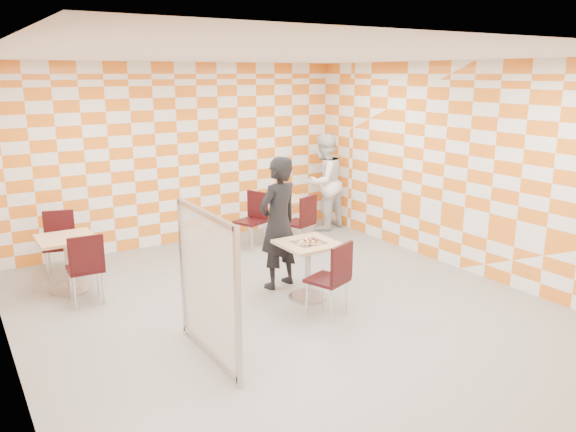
# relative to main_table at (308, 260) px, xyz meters

# --- Properties ---
(room_shell) EXTENTS (7.00, 7.00, 7.00)m
(room_shell) POSITION_rel_main_table_xyz_m (-0.44, 0.29, 0.99)
(room_shell) COLOR gray
(room_shell) RESTS_ON ground
(main_table) EXTENTS (0.70, 0.70, 0.75)m
(main_table) POSITION_rel_main_table_xyz_m (0.00, 0.00, 0.00)
(main_table) COLOR tan
(main_table) RESTS_ON ground
(second_table) EXTENTS (0.70, 0.70, 0.75)m
(second_table) POSITION_rel_main_table_xyz_m (1.10, 2.31, 0.00)
(second_table) COLOR tan
(second_table) RESTS_ON ground
(empty_table) EXTENTS (0.70, 0.70, 0.75)m
(empty_table) POSITION_rel_main_table_xyz_m (-2.55, 1.87, 0.00)
(empty_table) COLOR tan
(empty_table) RESTS_ON ground
(chair_main_front) EXTENTS (0.54, 0.55, 0.92)m
(chair_main_front) POSITION_rel_main_table_xyz_m (-0.08, -0.65, 0.04)
(chair_main_front) COLOR black
(chair_main_front) RESTS_ON ground
(chair_second_front) EXTENTS (0.54, 0.55, 0.92)m
(chair_second_front) POSITION_rel_main_table_xyz_m (1.04, 1.70, 0.04)
(chair_second_front) COLOR black
(chair_second_front) RESTS_ON ground
(chair_second_side) EXTENTS (0.56, 0.55, 0.92)m
(chair_second_side) POSITION_rel_main_table_xyz_m (0.48, 2.32, 0.04)
(chair_second_side) COLOR black
(chair_second_side) RESTS_ON ground
(chair_empty_near) EXTENTS (0.44, 0.45, 0.92)m
(chair_empty_near) POSITION_rel_main_table_xyz_m (-2.45, 1.26, 0.04)
(chair_empty_near) COLOR black
(chair_empty_near) RESTS_ON ground
(chair_empty_far) EXTENTS (0.52, 0.52, 0.92)m
(chair_empty_far) POSITION_rel_main_table_xyz_m (-2.51, 2.61, 0.04)
(chair_empty_far) COLOR black
(chair_empty_far) RESTS_ON ground
(partition) EXTENTS (0.08, 1.38, 1.55)m
(partition) POSITION_rel_main_table_xyz_m (-1.73, -0.79, 0.28)
(partition) COLOR white
(partition) RESTS_ON ground
(man_dark) EXTENTS (0.73, 0.57, 1.78)m
(man_dark) POSITION_rel_main_table_xyz_m (-0.10, 0.56, 0.38)
(man_dark) COLOR black
(man_dark) RESTS_ON ground
(man_white) EXTENTS (1.01, 0.88, 1.77)m
(man_white) POSITION_rel_main_table_xyz_m (2.11, 2.62, 0.38)
(man_white) COLOR white
(man_white) RESTS_ON ground
(pizza_on_foil) EXTENTS (0.40, 0.40, 0.04)m
(pizza_on_foil) POSITION_rel_main_table_xyz_m (-0.00, -0.02, 0.26)
(pizza_on_foil) COLOR silver
(pizza_on_foil) RESTS_ON main_table
(sport_bottle) EXTENTS (0.06, 0.06, 0.20)m
(sport_bottle) POSITION_rel_main_table_xyz_m (0.94, 2.36, 0.33)
(sport_bottle) COLOR white
(sport_bottle) RESTS_ON second_table
(soda_bottle) EXTENTS (0.07, 0.07, 0.23)m
(soda_bottle) POSITION_rel_main_table_xyz_m (1.24, 2.40, 0.34)
(soda_bottle) COLOR black
(soda_bottle) RESTS_ON second_table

